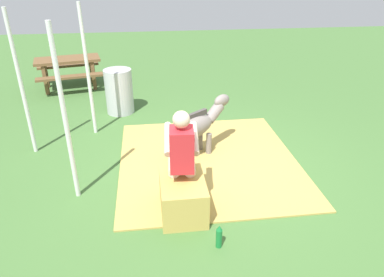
# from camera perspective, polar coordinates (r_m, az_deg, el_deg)

# --- Properties ---
(ground_plane) EXTENTS (24.00, 24.00, 0.00)m
(ground_plane) POSITION_cam_1_polar(r_m,az_deg,el_deg) (5.39, 3.06, -5.12)
(ground_plane) COLOR #426B33
(hay_patch) EXTENTS (2.98, 2.76, 0.02)m
(hay_patch) POSITION_cam_1_polar(r_m,az_deg,el_deg) (5.62, 2.64, -3.54)
(hay_patch) COLOR tan
(hay_patch) RESTS_ON ground
(hay_bale) EXTENTS (0.76, 0.54, 0.47)m
(hay_bale) POSITION_cam_1_polar(r_m,az_deg,el_deg) (4.42, -1.49, -9.33)
(hay_bale) COLOR tan
(hay_bale) RESTS_ON ground
(person_seated) EXTENTS (0.68, 0.45, 1.35)m
(person_seated) POSITION_cam_1_polar(r_m,az_deg,el_deg) (4.29, -1.69, -2.51)
(person_seated) COLOR beige
(person_seated) RESTS_ON ground
(pony_standing) EXTENTS (0.95, 1.15, 0.90)m
(pony_standing) POSITION_cam_1_polar(r_m,az_deg,el_deg) (5.51, 0.69, 2.07)
(pony_standing) COLOR slate
(pony_standing) RESTS_ON ground
(soda_bottle) EXTENTS (0.07, 0.07, 0.29)m
(soda_bottle) POSITION_cam_1_polar(r_m,az_deg,el_deg) (4.02, 4.38, -15.47)
(soda_bottle) COLOR #197233
(soda_bottle) RESTS_ON ground
(water_barrel) EXTENTS (0.56, 0.56, 0.91)m
(water_barrel) POSITION_cam_1_polar(r_m,az_deg,el_deg) (7.44, -11.67, 7.45)
(water_barrel) COLOR #B2B2B7
(water_barrel) RESTS_ON ground
(tent_pole_left) EXTENTS (0.06, 0.06, 2.27)m
(tent_pole_left) POSITION_cam_1_polar(r_m,az_deg,el_deg) (4.56, -19.81, 3.14)
(tent_pole_left) COLOR silver
(tent_pole_left) RESTS_ON ground
(tent_pole_right) EXTENTS (0.06, 0.06, 2.27)m
(tent_pole_right) POSITION_cam_1_polar(r_m,az_deg,el_deg) (6.39, -16.46, 10.20)
(tent_pole_right) COLOR silver
(tent_pole_right) RESTS_ON ground
(tent_pole_mid) EXTENTS (0.06, 0.06, 2.27)m
(tent_pole_mid) POSITION_cam_1_polar(r_m,az_deg,el_deg) (6.04, -25.82, 7.67)
(tent_pole_mid) COLOR silver
(tent_pole_mid) RESTS_ON ground
(picnic_bench) EXTENTS (1.58, 1.74, 0.75)m
(picnic_bench) POSITION_cam_1_polar(r_m,az_deg,el_deg) (9.24, -19.34, 11.07)
(picnic_bench) COLOR brown
(picnic_bench) RESTS_ON ground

